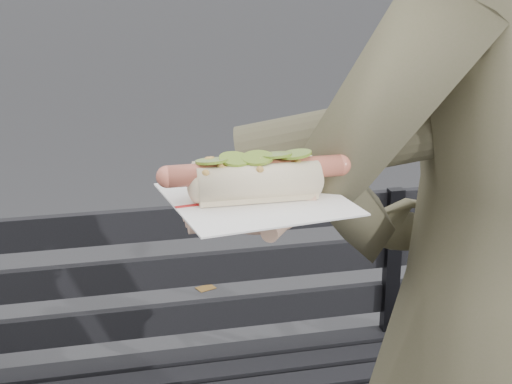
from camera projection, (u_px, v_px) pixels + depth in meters
park_bench at (140, 367)px, 1.86m from camera, size 1.50×0.44×0.88m
person at (494, 337)px, 1.15m from camera, size 0.77×0.60×1.87m
held_hotdog at (390, 140)px, 0.98m from camera, size 0.62×0.31×0.20m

